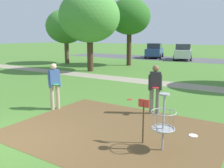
{
  "coord_description": "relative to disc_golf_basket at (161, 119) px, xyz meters",
  "views": [
    {
      "loc": [
        5.36,
        -3.23,
        2.65
      ],
      "look_at": [
        1.01,
        3.71,
        1.0
      ],
      "focal_mm": 37.71,
      "sensor_mm": 36.0,
      "label": 1
    }
  ],
  "objects": [
    {
      "name": "ground_plane",
      "position": [
        -3.57,
        -1.8,
        -0.75
      ],
      "size": [
        160.0,
        160.0,
        0.0
      ],
      "primitive_type": "plane",
      "color": "#47752D"
    },
    {
      "name": "dirt_tee_pad",
      "position": [
        -1.54,
        0.41,
        -0.75
      ],
      "size": [
        5.8,
        4.5,
        0.01
      ],
      "primitive_type": "cube",
      "color": "brown",
      "rests_on": "ground"
    },
    {
      "name": "disc_golf_basket",
      "position": [
        0.0,
        0.0,
        0.0
      ],
      "size": [
        0.98,
        0.58,
        1.39
      ],
      "color": "#9E9EA3",
      "rests_on": "ground"
    },
    {
      "name": "player_foreground_watching",
      "position": [
        -4.45,
        0.97,
        0.21
      ],
      "size": [
        0.45,
        0.5,
        1.71
      ],
      "color": "tan",
      "rests_on": "ground"
    },
    {
      "name": "player_waiting_left",
      "position": [
        -1.14,
        2.44,
        0.21
      ],
      "size": [
        0.49,
        0.45,
        1.71
      ],
      "color": "slate",
      "rests_on": "ground"
    },
    {
      "name": "frisbee_near_basket",
      "position": [
        -2.74,
        3.64,
        -0.74
      ],
      "size": [
        0.21,
        0.21,
        0.02
      ],
      "primitive_type": "cylinder",
      "color": "red",
      "rests_on": "ground"
    },
    {
      "name": "frisbee_mid_grass",
      "position": [
        0.49,
        1.22,
        -0.74
      ],
      "size": [
        0.24,
        0.24,
        0.02
      ],
      "primitive_type": "cylinder",
      "color": "white",
      "rests_on": "ground"
    },
    {
      "name": "tree_near_left",
      "position": [
        -9.35,
        9.58,
        3.37
      ],
      "size": [
        4.58,
        4.58,
        6.09
      ],
      "color": "#422D1E",
      "rests_on": "ground"
    },
    {
      "name": "tree_near_right",
      "position": [
        -8.57,
        14.5,
        3.65
      ],
      "size": [
        3.81,
        3.81,
        6.05
      ],
      "color": "#422D1E",
      "rests_on": "ground"
    },
    {
      "name": "tree_mid_left",
      "position": [
        -14.69,
        12.72,
        2.86
      ],
      "size": [
        3.9,
        3.9,
        5.3
      ],
      "color": "brown",
      "rests_on": "ground"
    },
    {
      "name": "parking_lot_strip",
      "position": [
        -3.57,
        23.2,
        -0.75
      ],
      "size": [
        36.0,
        6.0,
        0.01
      ],
      "primitive_type": "cube",
      "color": "#4C4C51",
      "rests_on": "ground"
    },
    {
      "name": "parked_car_leftmost",
      "position": [
        -9.57,
        23.3,
        0.17
      ],
      "size": [
        2.77,
        4.51,
        1.84
      ],
      "color": "#2D4784",
      "rests_on": "ground"
    },
    {
      "name": "parked_car_center_left",
      "position": [
        -5.79,
        22.58,
        0.17
      ],
      "size": [
        2.79,
        4.52,
        1.84
      ],
      "color": "silver",
      "rests_on": "ground"
    },
    {
      "name": "gravel_path",
      "position": [
        -3.57,
        7.8,
        -0.75
      ],
      "size": [
        40.0,
        1.54,
        0.0
      ],
      "primitive_type": "cube",
      "color": "gray",
      "rests_on": "ground"
    }
  ]
}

